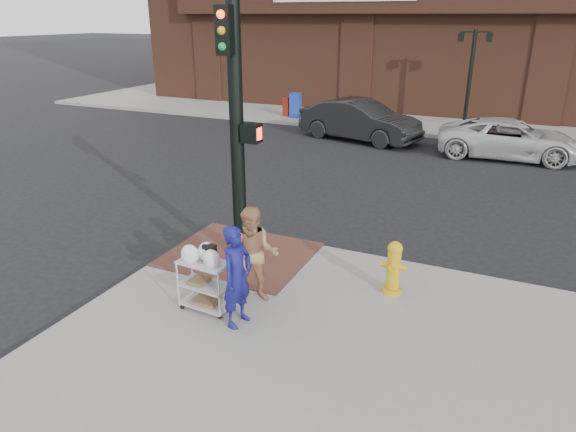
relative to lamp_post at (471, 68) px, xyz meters
The scene contains 13 objects.
ground 16.34m from the lamp_post, 97.13° to the right, with size 220.00×220.00×0.00m, color black.
brick_curb_ramp 15.52m from the lamp_post, 99.77° to the right, with size 2.80×2.40×0.01m, color #533127.
lamp_post is the anchor object (origin of this frame).
parking_sign 10.64m from the lamp_post, behind, with size 0.05×0.05×2.20m, color black.
traffic_signal_pole 15.43m from the lamp_post, 99.24° to the right, with size 0.61×0.51×5.00m.
woman_blue 17.41m from the lamp_post, 94.56° to the right, with size 0.60×0.39×1.65m, color navy.
pedestrian_tan 16.69m from the lamp_post, 95.08° to the right, with size 0.81×0.63×1.67m, color #AF7C52.
sedan_dark 5.42m from the lamp_post, 134.91° to the right, with size 1.69×4.85×1.60m, color black.
minivan_white 4.93m from the lamp_post, 64.02° to the right, with size 2.23×4.83×1.34m, color silver.
utility_cart 17.37m from the lamp_post, 96.91° to the right, with size 0.87×0.52×1.16m.
fire_hydrant 15.48m from the lamp_post, 87.79° to the right, with size 0.46×0.32×0.98m.
newsbox_red 8.35m from the lamp_post, behind, with size 0.38×0.34×0.90m, color maroon.
newsbox_blue 7.87m from the lamp_post, behind, with size 0.48×0.43×1.14m, color #1B38B4.
Camera 1 is at (4.20, -7.28, 4.69)m, focal length 32.00 mm.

